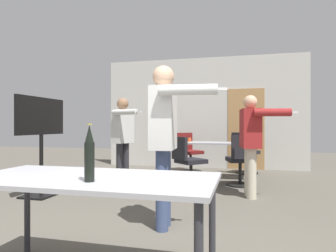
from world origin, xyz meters
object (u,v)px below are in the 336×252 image
Objects in this scene: person_near_casual at (165,130)px; office_chair_side_rolled at (188,163)px; person_center_tall at (251,137)px; person_right_polo at (123,132)px; office_chair_near_pushed at (241,162)px; drink_cup at (189,140)px; office_chair_far_left at (245,154)px; office_chair_far_right at (189,153)px; beer_bottle at (89,154)px; tv_screen at (41,134)px.

person_near_casual reaches higher than office_chair_side_rolled.
person_right_polo reaches higher than person_center_tall.
office_chair_near_pushed is at bearing -177.59° from person_center_tall.
person_center_tall reaches higher than drink_cup.
office_chair_far_left is 11.04× the size of drink_cup.
person_center_tall is at bearing 75.69° from office_chair_far_right.
drink_cup is at bearing -151.79° from person_center_tall.
person_right_polo is 1.72× the size of office_chair_near_pushed.
office_chair_near_pushed is at bearing 157.46° from person_near_casual.
person_center_tall is 2.13m from drink_cup.
office_chair_near_pushed is 4.04m from beer_bottle.
person_right_polo reaches higher than office_chair_far_left.
office_chair_side_rolled is at bearing -56.20° from tv_screen.
person_center_tall reaches higher than office_chair_far_right.
beer_bottle is at bearing -44.63° from office_chair_side_rolled.
office_chair_side_rolled is at bearing -82.03° from drink_cup.
office_chair_far_right is at bearing -31.03° from tv_screen.
person_center_tall is 1.66× the size of office_chair_far_left.
office_chair_side_rolled is 0.96× the size of office_chair_near_pushed.
office_chair_far_left is 1.93m from office_chair_side_rolled.
beer_bottle is at bearing 48.33° from office_chair_far_right.
person_right_polo is at bearing -41.35° from tv_screen.
tv_screen is at bearing 13.88° from office_chair_far_right.
office_chair_far_left is at bearing 162.88° from person_near_casual.
person_near_casual is 1.88× the size of office_chair_far_right.
beer_bottle is (-1.06, -3.09, -0.01)m from person_center_tall.
person_center_tall is at bearing -56.42° from office_chair_far_left.
person_right_polo is (0.94, 1.07, 0.01)m from tv_screen.
beer_bottle is 4.81m from drink_cup.
person_near_casual is 4.13m from office_chair_far_left.
drink_cup is (-1.19, -0.61, 0.34)m from office_chair_far_left.
person_center_tall reaches higher than tv_screen.
office_chair_far_left reaches higher than office_chair_near_pushed.
office_chair_far_left is 1.38m from drink_cup.
tv_screen is at bearing -85.88° from person_center_tall.
office_chair_side_rolled is at bearing 125.43° from person_right_polo.
person_center_tall is at bearing 145.65° from person_near_casual.
office_chair_side_rolled is (1.15, 0.33, -0.56)m from person_right_polo.
drink_cup is at bearing 56.13° from office_chair_far_right.
person_center_tall is at bearing 100.27° from person_right_polo.
office_chair_side_rolled is 0.98m from office_chair_near_pushed.
tv_screen is 2.47m from person_near_casual.
person_right_polo is 18.78× the size of drink_cup.
tv_screen is 3.11m from drink_cup.
person_right_polo is 2.22m from office_chair_far_right.
person_center_tall is 1.69× the size of office_chair_far_right.
person_center_tall is at bearing 71.02° from beer_bottle.
drink_cup is (-1.11, 0.90, 0.35)m from office_chair_near_pushed.
office_chair_side_rolled reaches higher than drink_cup.
person_center_tall is 3.27m from beer_bottle.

